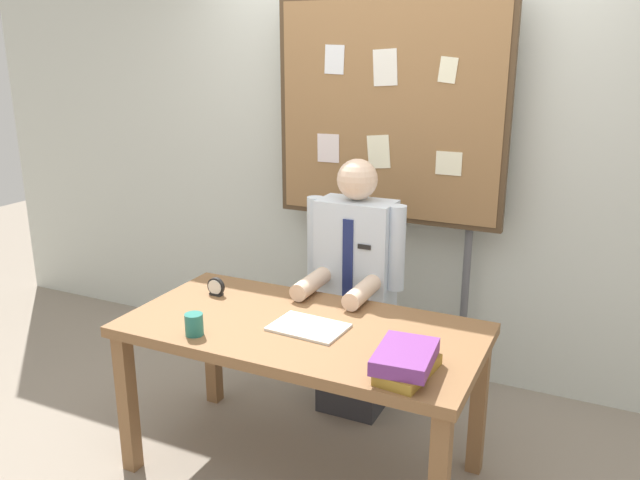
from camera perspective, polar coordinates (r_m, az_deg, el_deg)
ground_plane at (r=3.30m, az=-1.52°, el=-19.63°), size 12.00×12.00×0.00m
back_wall at (r=3.89m, az=7.00°, el=7.63°), size 6.40×0.08×2.70m
desk at (r=2.95m, az=-1.61°, el=-9.18°), size 1.62×0.82×0.75m
person at (r=3.48m, az=3.10°, el=-5.18°), size 0.55×0.56×1.42m
bulletin_board at (r=3.67m, az=6.09°, el=10.88°), size 1.35×0.09×2.24m
book_stack at (r=2.50m, az=7.68°, el=-10.64°), size 0.23×0.32×0.10m
open_notebook at (r=2.88m, az=-1.03°, el=-7.77°), size 0.34×0.25×0.01m
desk_clock at (r=3.28m, az=-9.25°, el=-4.19°), size 0.09×0.04×0.09m
coffee_mug at (r=2.85m, az=-11.15°, el=-7.38°), size 0.08×0.08×0.10m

